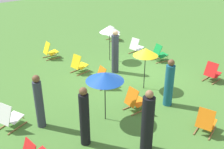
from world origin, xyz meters
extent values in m
plane|color=#477A33|center=(0.00, 0.00, 0.00)|extent=(40.00, 40.00, 0.00)
cube|color=olive|center=(1.71, 1.32, 0.02)|extent=(0.09, 0.76, 0.04)
cube|color=olive|center=(2.14, 1.35, 0.02)|extent=(0.09, 0.76, 0.04)
cube|color=yellow|center=(1.93, 1.23, 0.27)|extent=(0.51, 0.47, 0.13)
cube|color=yellow|center=(1.91, 1.53, 0.55)|extent=(0.50, 0.28, 0.57)
cylinder|color=olive|center=(1.95, 1.03, 0.20)|extent=(0.44, 0.06, 0.03)
cube|color=olive|center=(4.02, 1.39, 0.02)|extent=(0.14, 0.76, 0.04)
cube|color=olive|center=(4.46, 1.32, 0.02)|extent=(0.14, 0.76, 0.04)
cube|color=yellow|center=(4.22, 1.26, 0.27)|extent=(0.54, 0.50, 0.13)
cube|color=yellow|center=(4.27, 1.55, 0.55)|extent=(0.51, 0.31, 0.57)
cylinder|color=olive|center=(4.20, 1.06, 0.20)|extent=(0.44, 0.09, 0.03)
cube|color=olive|center=(4.00, -2.80, 0.02)|extent=(0.21, 0.75, 0.04)
cube|color=olive|center=(4.43, -2.90, 0.02)|extent=(0.21, 0.75, 0.04)
cube|color=white|center=(4.19, -2.95, 0.27)|extent=(0.57, 0.53, 0.13)
cube|color=white|center=(4.26, -2.65, 0.55)|extent=(0.52, 0.35, 0.57)
cylinder|color=olive|center=(4.15, -3.14, 0.20)|extent=(0.43, 0.13, 0.03)
cube|color=olive|center=(-0.04, 1.43, 0.02)|extent=(0.19, 0.75, 0.04)
cube|color=olive|center=(0.39, 1.34, 0.02)|extent=(0.19, 0.75, 0.04)
cube|color=orange|center=(0.15, 1.29, 0.27)|extent=(0.56, 0.52, 0.13)
cube|color=orange|center=(0.22, 1.58, 0.55)|extent=(0.52, 0.34, 0.57)
cylinder|color=olive|center=(0.11, 1.10, 0.20)|extent=(0.44, 0.12, 0.03)
cube|color=olive|center=(0.13, -2.23, 0.02)|extent=(0.25, 0.74, 0.04)
cube|color=olive|center=(0.56, -2.35, 0.02)|extent=(0.25, 0.74, 0.04)
cube|color=#148C38|center=(0.32, -2.39, 0.27)|extent=(0.58, 0.55, 0.13)
cube|color=#148C38|center=(0.40, -2.10, 0.55)|extent=(0.53, 0.37, 0.57)
cylinder|color=olive|center=(0.26, -2.58, 0.20)|extent=(0.43, 0.15, 0.03)
cube|color=olive|center=(-0.09, 5.22, 0.02)|extent=(0.26, 0.74, 0.04)
cube|color=olive|center=(0.33, 5.35, 0.02)|extent=(0.26, 0.74, 0.04)
cube|color=white|center=(0.15, 5.19, 0.27)|extent=(0.59, 0.55, 0.13)
cube|color=white|center=(0.06, 5.47, 0.55)|extent=(0.53, 0.38, 0.57)
cylinder|color=olive|center=(0.21, 4.99, 0.20)|extent=(0.43, 0.16, 0.03)
cube|color=olive|center=(-2.03, 1.81, 0.02)|extent=(0.11, 0.76, 0.04)
cube|color=olive|center=(-1.59, 1.77, 0.02)|extent=(0.11, 0.76, 0.04)
cube|color=orange|center=(-1.82, 1.69, 0.27)|extent=(0.52, 0.48, 0.13)
cube|color=orange|center=(-1.79, 1.99, 0.55)|extent=(0.50, 0.29, 0.57)
cylinder|color=olive|center=(-1.84, 1.49, 0.20)|extent=(0.44, 0.07, 0.03)
cube|color=olive|center=(-4.26, 1.10, 0.02)|extent=(0.21, 0.75, 0.04)
cube|color=olive|center=(-3.84, 1.20, 0.02)|extent=(0.21, 0.75, 0.04)
cube|color=orange|center=(-4.03, 1.06, 0.27)|extent=(0.56, 0.53, 0.13)
cube|color=orange|center=(-4.09, 1.35, 0.55)|extent=(0.52, 0.35, 0.57)
cylinder|color=olive|center=(-3.98, 0.86, 0.20)|extent=(0.44, 0.13, 0.03)
cube|color=olive|center=(-2.67, -2.16, 0.02)|extent=(0.04, 0.76, 0.04)
cube|color=olive|center=(-2.23, -2.16, 0.02)|extent=(0.04, 0.76, 0.04)
cube|color=red|center=(-2.45, -2.26, 0.27)|extent=(0.48, 0.44, 0.13)
cube|color=red|center=(-2.45, -1.96, 0.55)|extent=(0.48, 0.25, 0.57)
cylinder|color=olive|center=(-2.44, -2.46, 0.20)|extent=(0.44, 0.03, 0.03)
cube|color=olive|center=(1.57, -2.21, 0.02)|extent=(0.05, 0.76, 0.04)
cube|color=olive|center=(2.01, -2.20, 0.02)|extent=(0.05, 0.76, 0.04)
cube|color=white|center=(1.79, -2.31, 0.27)|extent=(0.49, 0.44, 0.13)
cube|color=white|center=(1.79, -2.01, 0.55)|extent=(0.48, 0.26, 0.57)
cylinder|color=olive|center=(1.80, -2.51, 0.20)|extent=(0.44, 0.04, 0.03)
cylinder|color=black|center=(2.03, -0.55, 0.85)|extent=(0.03, 0.03, 1.69)
cone|color=white|center=(2.03, -0.55, 1.56)|extent=(0.95, 0.95, 0.32)
cylinder|color=black|center=(-1.52, 2.91, 0.81)|extent=(0.03, 0.03, 1.61)
cone|color=#194CB2|center=(-1.52, 2.91, 1.51)|extent=(1.17, 1.17, 0.26)
cylinder|color=black|center=(-0.98, 0.42, 0.81)|extent=(0.03, 0.03, 1.62)
cone|color=yellow|center=(-0.98, 0.42, 1.51)|extent=(0.94, 0.94, 0.28)
cylinder|color=black|center=(-2.04, 4.11, 0.78)|extent=(0.32, 0.32, 1.57)
sphere|color=brown|center=(-2.04, 4.11, 1.67)|extent=(0.22, 0.22, 0.22)
cylinder|color=#333847|center=(-0.46, 4.60, 0.76)|extent=(0.36, 0.36, 1.52)
sphere|color=brown|center=(-0.46, 4.60, 1.62)|extent=(0.22, 0.22, 0.22)
cylinder|color=black|center=(-3.36, 3.06, 0.81)|extent=(0.46, 0.46, 1.62)
sphere|color=#936647|center=(-3.36, 3.06, 1.72)|extent=(0.21, 0.21, 0.21)
cylinder|color=#195972|center=(-2.34, 0.73, 0.74)|extent=(0.42, 0.42, 1.49)
sphere|color=brown|center=(-2.34, 0.73, 1.59)|extent=(0.22, 0.22, 0.22)
cylinder|color=#333847|center=(0.89, 0.19, 0.84)|extent=(0.33, 0.33, 1.67)
sphere|color=tan|center=(0.89, 0.19, 1.78)|extent=(0.23, 0.23, 0.23)
camera|label=1|loc=(-7.06, 7.78, 5.07)|focal=43.97mm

